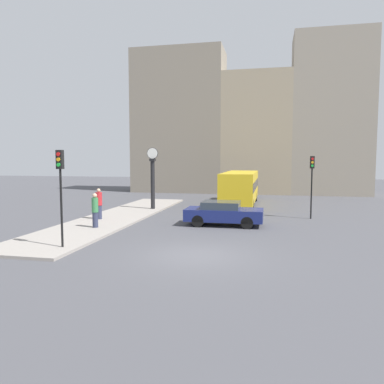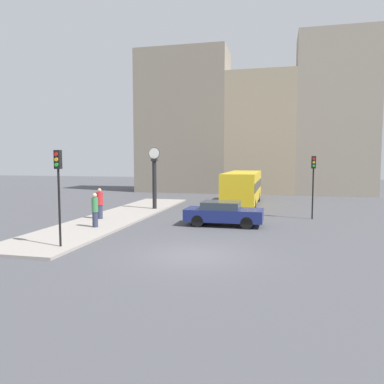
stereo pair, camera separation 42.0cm
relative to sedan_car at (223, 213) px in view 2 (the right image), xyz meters
name	(u,v)px [view 2 (the right image)]	position (x,y,z in m)	size (l,w,h in m)	color
ground_plane	(193,255)	(-0.18, -6.71, -0.70)	(120.00, 120.00, 0.00)	#47474C
sidewalk_corner	(119,216)	(-6.91, 1.38, -0.64)	(3.73, 20.18, 0.12)	gray
building_row	(251,123)	(-0.10, 21.14, 6.95)	(25.29, 5.00, 16.51)	gray
sedan_car	(223,213)	(0.00, 0.00, 0.00)	(4.28, 1.88, 1.34)	navy
bus_distant	(243,186)	(0.13, 9.74, 0.82)	(2.47, 9.16, 2.65)	gold
traffic_light_near	(58,178)	(-5.71, -7.02, 2.23)	(0.26, 0.24, 3.94)	black
traffic_light_far	(313,174)	(5.02, 3.45, 2.08)	(0.26, 0.24, 3.88)	black
street_clock	(154,178)	(-5.78, 5.09, 1.61)	(0.82, 0.39, 4.40)	black
pedestrian_green_hoodie	(95,210)	(-6.41, -2.69, 0.33)	(0.34, 0.34, 1.80)	#2D334C
pedestrian_red_top	(100,204)	(-7.47, -0.08, 0.34)	(0.39, 0.39, 1.83)	#2D334C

